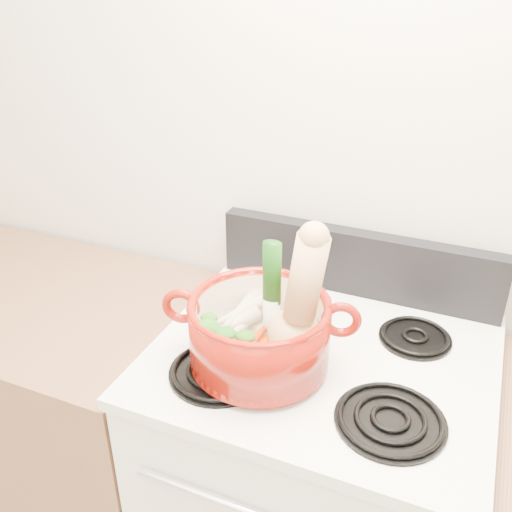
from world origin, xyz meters
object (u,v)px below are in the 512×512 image
at_px(stove_body, 312,496).
at_px(leek, 272,294).
at_px(dutch_oven, 260,332).
at_px(squash, 295,296).

bearing_deg(stove_body, leek, -143.49).
height_order(dutch_oven, squash, squash).
height_order(stove_body, squash, squash).
height_order(squash, leek, squash).
xyz_separation_m(stove_body, leek, (-0.10, -0.07, 0.67)).
xyz_separation_m(stove_body, dutch_oven, (-0.12, -0.10, 0.58)).
bearing_deg(dutch_oven, leek, 43.27).
xyz_separation_m(stove_body, squash, (-0.04, -0.08, 0.69)).
distance_m(squash, leek, 0.06).
height_order(stove_body, leek, leek).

